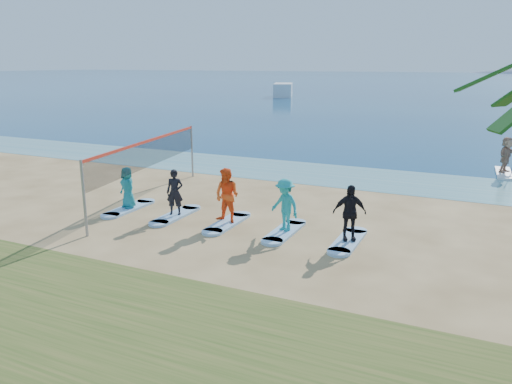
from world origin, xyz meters
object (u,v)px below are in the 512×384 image
at_px(student_3, 285,205).
at_px(paddleboard, 504,173).
at_px(surfboard_3, 285,232).
at_px(surfboard_4, 348,241).
at_px(surfboard_2, 227,223).
at_px(student_4, 349,213).
at_px(surfboard_0, 129,208).
at_px(student_0, 128,187).
at_px(boat_offshore_a, 283,97).
at_px(student_1, 175,192).
at_px(surfboard_1, 176,215).
at_px(student_2, 227,196).
at_px(volleyball_net, 149,154).
at_px(paddleboarder, 506,155).

bearing_deg(student_3, paddleboard, 86.18).
height_order(surfboard_3, surfboard_4, same).
relative_size(surfboard_2, student_4, 1.26).
height_order(surfboard_0, student_0, student_0).
bearing_deg(student_4, student_3, 155.16).
distance_m(boat_offshore_a, surfboard_2, 67.31).
height_order(surfboard_0, student_1, student_1).
height_order(surfboard_1, student_3, student_3).
bearing_deg(surfboard_4, surfboard_3, 180.00).
bearing_deg(paddleboard, surfboard_3, -119.86).
distance_m(surfboard_2, surfboard_4, 4.25).
distance_m(student_0, surfboard_2, 4.33).
relative_size(paddleboard, surfboard_3, 1.36).
relative_size(surfboard_1, student_3, 1.27).
distance_m(student_0, student_3, 6.37).
distance_m(surfboard_0, student_2, 4.36).
bearing_deg(student_2, paddleboard, 62.64).
bearing_deg(surfboard_1, student_3, 0.00).
xyz_separation_m(volleyball_net, surfboard_4, (8.55, -1.45, -1.86)).
distance_m(boat_offshore_a, surfboard_1, 66.60).
xyz_separation_m(paddleboard, surfboard_3, (-6.64, -12.88, -0.01)).
relative_size(paddleboarder, student_1, 1.07).
bearing_deg(surfboard_3, paddleboard, 62.73).
distance_m(surfboard_1, surfboard_4, 6.37).
distance_m(surfboard_0, student_0, 0.82).
distance_m(volleyball_net, student_0, 1.79).
xyz_separation_m(volleyball_net, surfboard_1, (2.18, -1.45, -1.86)).
relative_size(student_3, surfboard_4, 0.78).
bearing_deg(volleyball_net, surfboard_3, -12.75).
bearing_deg(student_2, student_0, -173.13).
xyz_separation_m(boat_offshore_a, surfboard_4, (27.70, -63.09, 0.04)).
bearing_deg(student_2, surfboard_2, 0.00).
bearing_deg(boat_offshore_a, surfboard_0, -92.54).
bearing_deg(student_0, paddleboarder, 66.62).
bearing_deg(surfboard_3, student_1, 180.00).
relative_size(boat_offshore_a, student_1, 4.62).
height_order(volleyball_net, surfboard_0, volleyball_net).
height_order(paddleboarder, student_0, paddleboarder).
height_order(paddleboard, surfboard_1, paddleboard).
xyz_separation_m(surfboard_0, student_4, (8.50, 0.00, 0.92)).
distance_m(student_3, surfboard_4, 2.31).
height_order(paddleboard, student_4, student_4).
relative_size(student_0, surfboard_2, 0.71).
height_order(surfboard_1, student_4, student_4).
xyz_separation_m(surfboard_2, surfboard_3, (2.12, 0.00, 0.00)).
height_order(surfboard_3, student_4, student_4).
height_order(surfboard_1, surfboard_3, same).
distance_m(volleyball_net, surfboard_1, 3.21).
bearing_deg(surfboard_1, surfboard_2, 0.00).
distance_m(student_0, surfboard_4, 8.54).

